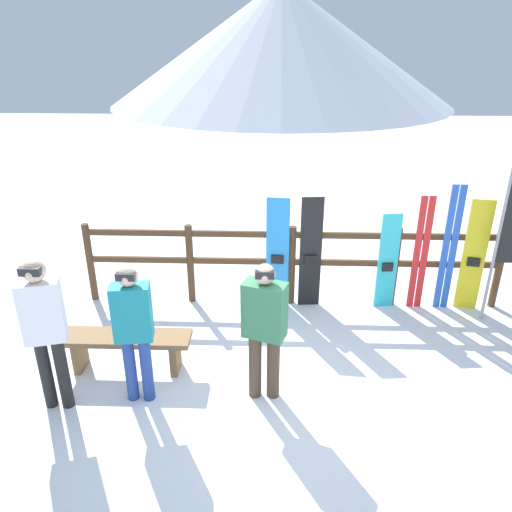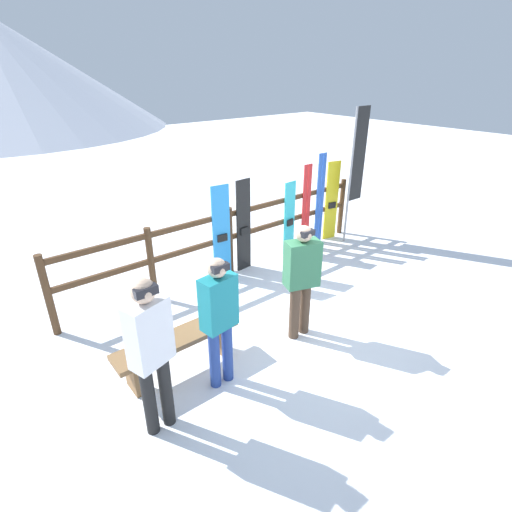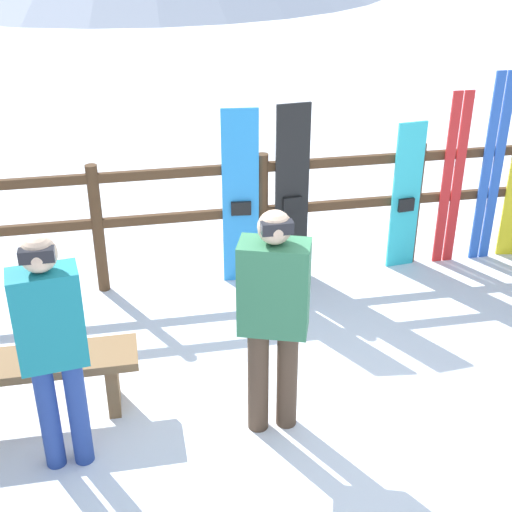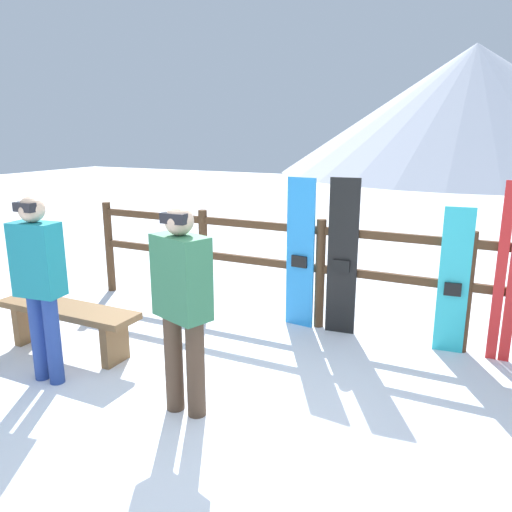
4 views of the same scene
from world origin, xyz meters
TOP-DOWN VIEW (x-y plane):
  - ground_plane at (0.00, 0.00)m, footprint 40.00×40.00m
  - fence at (-0.00, 2.17)m, footprint 5.77×0.10m
  - bench at (-1.90, 0.54)m, footprint 1.46×0.36m
  - person_teal at (-1.63, 0.05)m, footprint 0.40×0.25m
  - person_plaid_green at (-0.34, 0.14)m, footprint 0.47×0.36m
  - person_white at (-2.45, -0.09)m, footprint 0.43×0.31m
  - snowboard_blue at (-0.20, 2.11)m, footprint 0.31×0.08m
  - snowboard_black_stripe at (0.25, 2.11)m, footprint 0.30×0.08m
  - snowboard_cyan at (1.30, 2.11)m, footprint 0.27×0.07m
  - ski_pair_red at (1.73, 2.11)m, footprint 0.19×0.02m
  - ski_pair_blue at (2.10, 2.11)m, footprint 0.20×0.02m
  - snowboard_yellow at (2.44, 2.11)m, footprint 0.30×0.10m
  - rental_flag at (2.69, 1.81)m, footprint 0.40×0.04m

SIDE VIEW (x-z plane):
  - ground_plane at x=0.00m, z-range 0.00..0.00m
  - bench at x=-1.90m, z-range 0.11..0.56m
  - snowboard_cyan at x=1.30m, z-range 0.00..1.37m
  - fence at x=0.00m, z-range 0.11..1.27m
  - snowboard_blue at x=-0.20m, z-range 0.00..1.57m
  - snowboard_yellow at x=2.44m, z-range 0.00..1.58m
  - snowboard_black_stripe at x=0.25m, z-range 0.00..1.59m
  - ski_pair_red at x=1.73m, z-range 0.00..1.62m
  - person_plaid_green at x=-0.34m, z-range 0.12..1.66m
  - ski_pair_blue at x=2.10m, z-range 0.00..1.78m
  - person_teal at x=-1.63m, z-range 0.13..1.68m
  - person_white at x=-2.45m, z-range 0.15..1.81m
  - rental_flag at x=2.69m, z-range 0.27..2.85m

